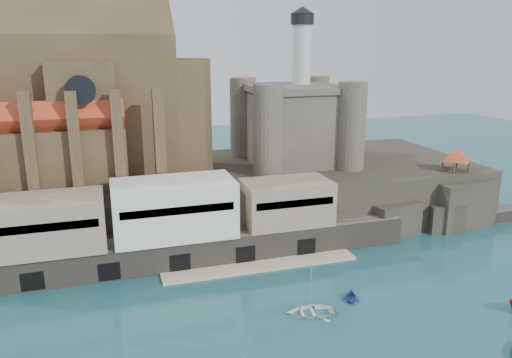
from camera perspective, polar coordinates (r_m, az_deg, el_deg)
The scene contains 9 objects.
ground at distance 61.19m, azimuth 4.12°, elevation -17.08°, with size 300.00×300.00×0.00m, color #194B54.
promontory at distance 93.62m, azimuth -4.68°, elevation -2.01°, with size 100.00×36.00×10.00m.
quay at distance 76.42m, azimuth -9.35°, elevation -5.32°, with size 70.00×12.00×13.05m.
church at distance 90.57m, azimuth -20.36°, elevation 7.65°, with size 47.00×25.93×30.51m.
castle_keep at distance 96.87m, azimuth 4.42°, elevation 6.72°, with size 21.20×21.20×29.30m.
rock_outcrop at distance 100.12m, azimuth 21.51°, elevation -2.45°, with size 14.50×10.50×8.70m.
pavilion at distance 98.09m, azimuth 21.95°, elevation 2.43°, with size 6.40×6.40×5.40m.
boat_6 at distance 64.91m, azimuth 6.18°, elevation -15.07°, with size 4.34×1.26×6.07m, color white.
boat_7 at distance 68.78m, azimuth 10.78°, elevation -13.40°, with size 2.80×1.71×3.24m, color navy.
Camera 1 is at (-19.24, -47.96, 32.77)m, focal length 35.00 mm.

